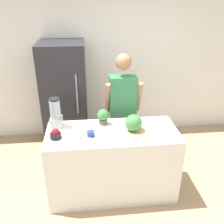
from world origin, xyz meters
TOP-DOWN VIEW (x-y plane):
  - ground_plane at (0.00, 0.00)m, footprint 14.00×14.00m
  - wall_back at (0.00, 2.03)m, footprint 8.00×0.06m
  - counter_island at (0.00, 0.35)m, footprint 1.63×0.70m
  - refrigerator at (-0.66, 1.63)m, footprint 0.71×0.74m
  - person at (0.22, 1.00)m, footprint 0.52×0.27m
  - cutting_board at (0.23, 0.33)m, footprint 0.38×0.29m
  - watermelon at (0.26, 0.33)m, footprint 0.21×0.21m
  - bowl_cherries at (-0.68, 0.27)m, footprint 0.13×0.13m
  - bowl_cream at (-0.46, 0.25)m, footprint 0.15×0.15m
  - bowl_small_blue at (-0.27, 0.27)m, footprint 0.09×0.09m
  - blender at (-0.69, 0.57)m, footprint 0.15×0.15m
  - potted_plant at (-0.10, 0.56)m, footprint 0.15×0.15m

SIDE VIEW (x-z plane):
  - ground_plane at x=0.00m, z-range 0.00..0.00m
  - counter_island at x=0.00m, z-range 0.00..0.92m
  - refrigerator at x=-0.66m, z-range 0.00..1.79m
  - person at x=0.22m, z-range 0.04..1.77m
  - cutting_board at x=0.23m, z-range 0.92..0.93m
  - bowl_small_blue at x=-0.27m, z-range 0.92..0.99m
  - bowl_cream at x=-0.46m, z-range 0.91..1.00m
  - bowl_cherries at x=-0.68m, z-range 0.91..1.03m
  - potted_plant at x=-0.10m, z-range 0.93..1.13m
  - watermelon at x=0.26m, z-range 0.93..1.14m
  - blender at x=-0.69m, z-range 0.91..1.29m
  - wall_back at x=0.00m, z-range 0.00..2.60m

